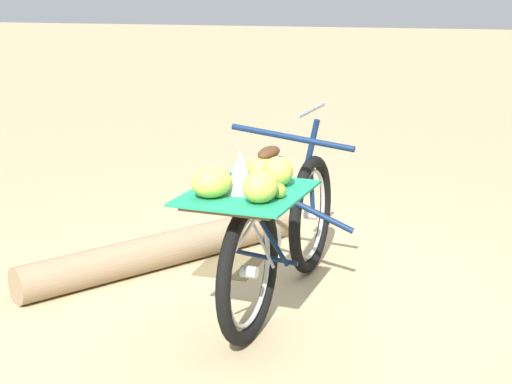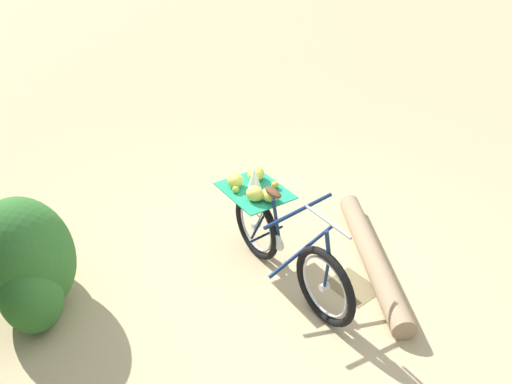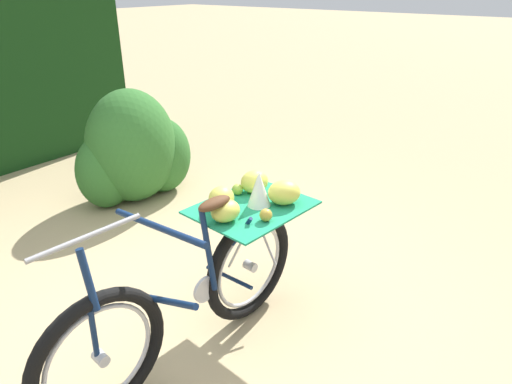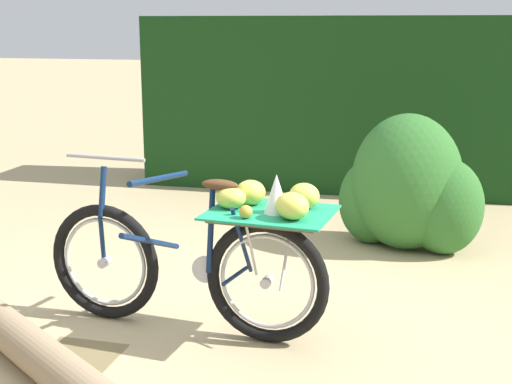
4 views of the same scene
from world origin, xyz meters
The scene contains 6 objects.
ground_plane centered at (0.00, 0.00, 0.00)m, with size 60.00×60.00×0.00m, color tan.
foliage_hedge centered at (-0.16, -3.96, 0.94)m, with size 4.25×0.90×1.87m, color #143814.
bicycle centered at (0.04, 0.12, 0.49)m, with size 1.79×0.71×1.03m.
fallen_log centered at (0.51, 0.97, 0.11)m, with size 0.22×0.22×1.95m, color #937A5B.
shrub_cluster centered at (-1.04, -1.84, 0.49)m, with size 1.16×0.80×1.11m.
leaf_litter_patch centered at (0.62, 0.57, 0.00)m, with size 0.44×0.36×0.01m, color olive.
Camera 4 is at (-1.23, 3.84, 1.79)m, focal length 49.76 mm.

